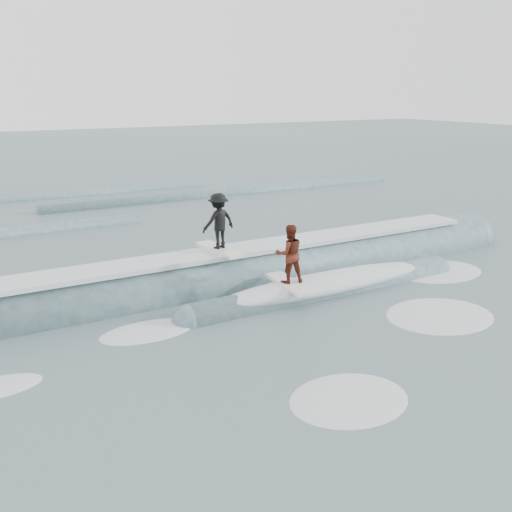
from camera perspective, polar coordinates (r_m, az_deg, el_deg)
ground at (r=14.95m, az=5.70°, el=-6.83°), size 160.00×160.00×0.00m
breaking_wave at (r=17.95m, az=-0.41°, el=-2.58°), size 22.94×3.82×2.09m
surfer_black at (r=17.24m, az=-3.76°, el=3.28°), size 1.17×2.05×1.78m
surfer_red at (r=16.09m, az=3.34°, el=-0.11°), size 0.95×2.04×1.78m
whitewater at (r=15.35m, az=9.64°, el=-6.37°), size 16.10×6.77×0.10m
far_swells at (r=30.12m, az=-16.56°, el=4.42°), size 40.21×8.65×0.80m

